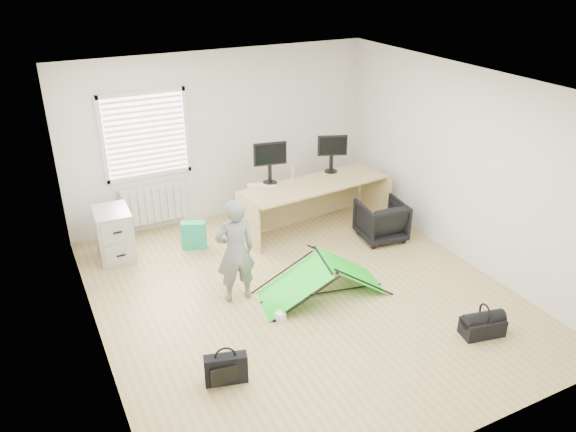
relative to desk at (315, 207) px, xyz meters
name	(u,v)px	position (x,y,z in m)	size (l,w,h in m)	color
ground	(302,294)	(-1.05, -1.55, -0.39)	(5.50, 5.50, 0.00)	tan
back_wall	(221,136)	(-1.05, 1.20, 0.96)	(5.00, 0.02, 2.70)	silver
window	(146,135)	(-2.25, 1.16, 1.16)	(1.20, 0.06, 1.20)	silver
radiator	(154,204)	(-2.25, 1.12, 0.06)	(1.00, 0.12, 0.60)	silver
desk	(315,207)	(0.00, 0.00, 0.00)	(2.32, 0.74, 0.79)	tan
filing_cabinet	(114,234)	(-2.99, 0.51, -0.02)	(0.48, 0.64, 0.75)	#A7ABAD
monitor_left	(270,169)	(-0.63, 0.31, 0.64)	(0.51, 0.11, 0.49)	black
monitor_right	(331,159)	(0.46, 0.32, 0.62)	(0.47, 0.10, 0.45)	black
keyboard	(261,185)	(-0.78, 0.30, 0.40)	(0.43, 0.15, 0.02)	beige
thermos	(293,171)	(-0.22, 0.34, 0.51)	(0.07, 0.07, 0.24)	#C76F89
office_chair	(381,220)	(0.75, -0.73, -0.09)	(0.65, 0.67, 0.61)	black
person	(235,251)	(-1.84, -1.26, 0.29)	(0.50, 0.33, 1.38)	slate
kite	(323,277)	(-0.82, -1.67, -0.14)	(1.65, 0.73, 0.51)	#14DB1C
storage_crate	(326,199)	(0.62, 0.70, -0.26)	(0.47, 0.33, 0.26)	white
tote_bag	(194,235)	(-1.90, 0.27, -0.18)	(0.36, 0.16, 0.43)	#209F73
laptop_bag	(226,369)	(-2.52, -2.64, -0.23)	(0.44, 0.13, 0.33)	black
white_box	(280,317)	(-1.56, -1.94, -0.34)	(0.11, 0.11, 0.11)	silver
duffel_bag	(482,327)	(0.41, -3.24, -0.29)	(0.49, 0.25, 0.21)	black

